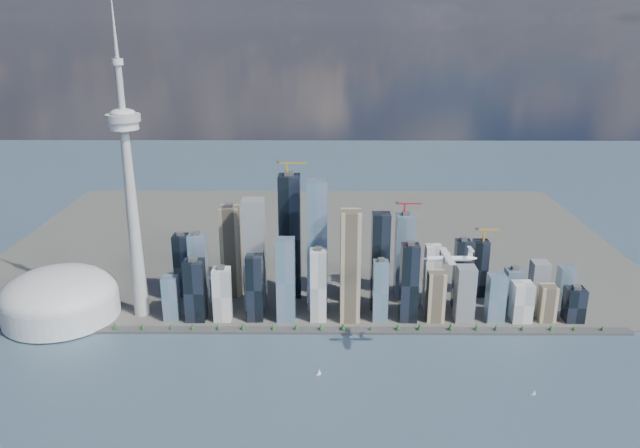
{
  "coord_description": "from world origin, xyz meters",
  "views": [
    {
      "loc": [
        26.79,
        -701.65,
        508.61
      ],
      "look_at": [
        20.35,
        260.0,
        190.35
      ],
      "focal_mm": 35.0,
      "sensor_mm": 36.0,
      "label": 1
    }
  ],
  "objects_px": {
    "dome_stadium": "(60,297)",
    "sailboat_west": "(319,373)",
    "airplane": "(450,258)",
    "sailboat_east": "(534,393)",
    "needle_tower": "(130,189)"
  },
  "relations": [
    {
      "from": "dome_stadium",
      "to": "sailboat_east",
      "type": "relative_size",
      "value": 22.58
    },
    {
      "from": "needle_tower",
      "to": "airplane",
      "type": "xyz_separation_m",
      "value": [
        507.44,
        -179.16,
        -53.47
      ]
    },
    {
      "from": "airplane",
      "to": "sailboat_west",
      "type": "height_order",
      "value": "airplane"
    },
    {
      "from": "airplane",
      "to": "sailboat_west",
      "type": "bearing_deg",
      "value": -176.46
    },
    {
      "from": "dome_stadium",
      "to": "airplane",
      "type": "xyz_separation_m",
      "value": [
        647.44,
        -169.16,
        142.93
      ]
    },
    {
      "from": "needle_tower",
      "to": "dome_stadium",
      "type": "relative_size",
      "value": 2.75
    },
    {
      "from": "sailboat_east",
      "to": "airplane",
      "type": "bearing_deg",
      "value": 150.48
    },
    {
      "from": "airplane",
      "to": "sailboat_west",
      "type": "xyz_separation_m",
      "value": [
        -187.69,
        -16.79,
        -178.88
      ]
    },
    {
      "from": "needle_tower",
      "to": "sailboat_west",
      "type": "height_order",
      "value": "needle_tower"
    },
    {
      "from": "airplane",
      "to": "sailboat_west",
      "type": "relative_size",
      "value": 7.12
    },
    {
      "from": "dome_stadium",
      "to": "sailboat_west",
      "type": "distance_m",
      "value": 497.23
    },
    {
      "from": "sailboat_east",
      "to": "sailboat_west",
      "type": "bearing_deg",
      "value": 170.75
    },
    {
      "from": "needle_tower",
      "to": "airplane",
      "type": "distance_m",
      "value": 540.79
    },
    {
      "from": "airplane",
      "to": "sailboat_east",
      "type": "relative_size",
      "value": 8.75
    },
    {
      "from": "needle_tower",
      "to": "sailboat_west",
      "type": "distance_m",
      "value": 441.16
    }
  ]
}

